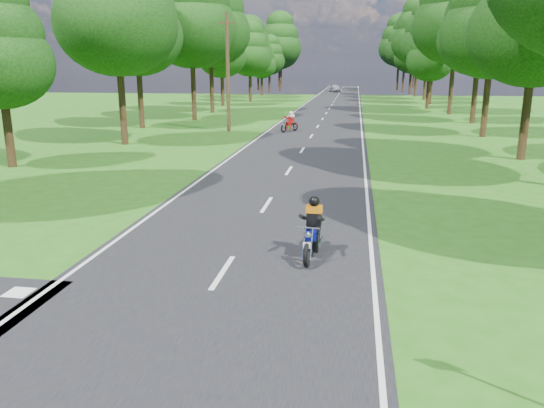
# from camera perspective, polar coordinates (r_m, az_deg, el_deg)

# --- Properties ---
(ground) EXTENTS (160.00, 160.00, 0.00)m
(ground) POSITION_cam_1_polar(r_m,az_deg,el_deg) (10.13, -8.12, -11.54)
(ground) COLOR #255613
(ground) RESTS_ON ground
(main_road) EXTENTS (7.00, 140.00, 0.02)m
(main_road) POSITION_cam_1_polar(r_m,az_deg,el_deg) (58.92, 6.19, 10.16)
(main_road) COLOR black
(main_road) RESTS_ON ground
(road_markings) EXTENTS (7.40, 140.00, 0.01)m
(road_markings) POSITION_cam_1_polar(r_m,az_deg,el_deg) (57.06, 5.95, 10.04)
(road_markings) COLOR silver
(road_markings) RESTS_ON main_road
(treeline) EXTENTS (40.00, 115.35, 14.78)m
(treeline) POSITION_cam_1_polar(r_m,az_deg,el_deg) (68.87, 8.06, 17.60)
(treeline) COLOR black
(treeline) RESTS_ON ground
(telegraph_pole) EXTENTS (1.20, 0.26, 8.00)m
(telegraph_pole) POSITION_cam_1_polar(r_m,az_deg,el_deg) (37.72, -4.77, 13.95)
(telegraph_pole) COLOR #382616
(telegraph_pole) RESTS_ON ground
(rider_near_blue) EXTENTS (0.71, 1.77, 1.44)m
(rider_near_blue) POSITION_cam_1_polar(r_m,az_deg,el_deg) (12.61, 4.38, -2.51)
(rider_near_blue) COLOR navy
(rider_near_blue) RESTS_ON main_road
(rider_far_red) EXTENTS (1.30, 1.76, 1.41)m
(rider_far_red) POSITION_cam_1_polar(r_m,az_deg,el_deg) (37.41, 1.91, 8.86)
(rider_far_red) COLOR #B00D0E
(rider_far_red) RESTS_ON main_road
(distant_car) EXTENTS (2.66, 4.28, 1.36)m
(distant_car) POSITION_cam_1_polar(r_m,az_deg,el_deg) (98.33, 6.79, 12.28)
(distant_car) COLOR #B5B8BD
(distant_car) RESTS_ON main_road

